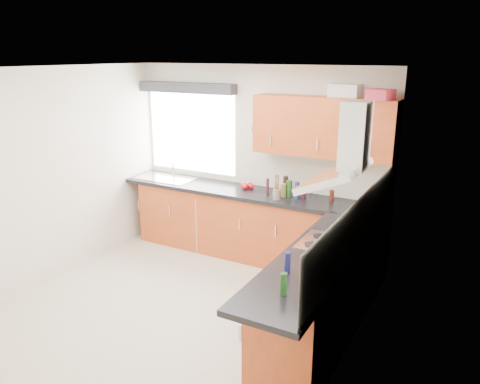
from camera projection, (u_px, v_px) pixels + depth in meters
The scene contains 35 objects.
ground_plane at pixel (183, 305), 5.09m from camera, with size 3.60×3.60×0.00m, color beige.
ceiling at pixel (173, 68), 4.38m from camera, with size 3.60×3.60×0.02m, color white.
wall_back at pixel (258, 161), 6.25m from camera, with size 3.60×0.02×2.50m, color silver.
wall_front at pixel (24, 262), 3.22m from camera, with size 3.60×0.02×2.50m, color silver.
wall_left at pixel (55, 174), 5.57m from camera, with size 0.02×3.60×2.50m, color silver.
wall_right at pixel (354, 226), 3.91m from camera, with size 0.02×3.60×2.50m, color silver.
window at pixel (192, 133), 6.64m from camera, with size 1.40×0.02×1.10m, color silver.
window_blind at pixel (186, 88), 6.38m from camera, with size 1.50×0.18×0.14m, color #2D2C33.
splashback at pixel (361, 222), 4.19m from camera, with size 0.01×3.00×0.54m, color white.
base_cab_back at pixel (241, 224), 6.29m from camera, with size 3.00×0.58×0.86m, color #A23F19.
base_cab_corner at pixel (359, 247), 5.54m from camera, with size 0.60×0.60×0.86m, color #A23F19.
base_cab_right at pixel (322, 297), 4.40m from camera, with size 0.58×2.10×0.86m, color #A23F19.
worktop_back at pixel (247, 193), 6.10m from camera, with size 3.60×0.62×0.05m, color black.
worktop_right at pixel (317, 258), 4.15m from camera, with size 0.62×2.42×0.05m, color black.
sink at pixel (165, 176), 6.70m from camera, with size 0.84×0.46×0.10m, color silver, non-canonical shape.
oven at pixel (326, 290), 4.54m from camera, with size 0.56×0.58×0.85m, color black.
hob_plate at pixel (328, 243), 4.40m from camera, with size 0.52×0.52×0.01m, color silver.
extractor_hood at pixel (345, 156), 4.11m from camera, with size 0.52×0.78×0.66m, color silver, non-canonical shape.
upper_cabinets at pixel (324, 127), 5.51m from camera, with size 1.70×0.35×0.70m, color #A23F19.
washing_machine at pixel (195, 217), 6.65m from camera, with size 0.54×0.52×0.78m, color silver.
wall_clock at pixel (261, 130), 6.09m from camera, with size 0.26×0.26×0.04m, color #2D2C33.
casserole at pixel (346, 90), 5.37m from camera, with size 0.35×0.25×0.15m, color silver.
storage_box at pixel (380, 95), 5.01m from camera, with size 0.25×0.21×0.12m, color #BC2C3F.
utensil_pot at pixel (277, 194), 5.73m from camera, with size 0.09×0.09×0.13m, color #7F6B5C.
kitchen_roll at pixel (354, 221), 4.66m from camera, with size 0.10×0.10×0.23m, color silver.
tomato_cluster at pixel (248, 186), 6.18m from camera, with size 0.16×0.16×0.07m, color #C0030D, non-canonical shape.
jar_0 at pixel (297, 191), 5.72m from camera, with size 0.05×0.05×0.22m, color navy.
jar_1 at pixel (283, 190), 5.82m from camera, with size 0.07×0.07×0.17m, color olive.
jar_2 at pixel (286, 185), 5.97m from camera, with size 0.06×0.06×0.22m, color black.
jar_3 at pixel (289, 189), 5.84m from camera, with size 0.08×0.08×0.20m, color #23521D.
jar_4 at pixel (267, 187), 5.91m from camera, with size 0.04×0.04×0.21m, color #42171E.
jar_5 at pixel (332, 196), 5.65m from camera, with size 0.06×0.06×0.14m, color #4C1910.
jar_6 at pixel (303, 192), 5.75m from camera, with size 0.07×0.07×0.17m, color #3A1419.
bottle_0 at pixel (284, 284), 3.46m from camera, with size 0.05×0.05×0.17m, color #184117.
bottle_1 at pixel (287, 263), 3.79m from camera, with size 0.05×0.05×0.19m, color #171950.
Camera 1 is at (2.72, -3.67, 2.64)m, focal length 35.00 mm.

